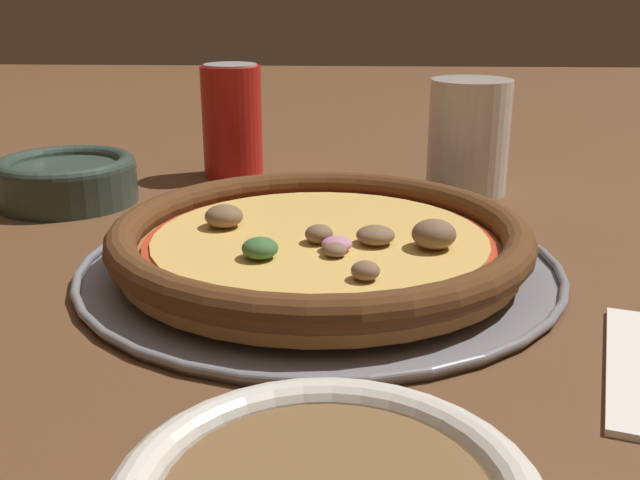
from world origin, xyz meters
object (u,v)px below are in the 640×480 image
drinking_cup (468,137)px  beverage_can (232,121)px  pizza_tray (320,265)px  pizza (320,239)px  bowl_near (67,178)px

drinking_cup → beverage_can: beverage_can is taller
pizza_tray → pizza: 0.02m
pizza_tray → bowl_near: bearing=55.9°
pizza_tray → beverage_can: bearing=20.9°
pizza_tray → bowl_near: size_ratio=2.67×
pizza → pizza_tray: bearing=29.5°
pizza → drinking_cup: drinking_cup is taller
pizza_tray → drinking_cup: bearing=-31.1°
drinking_cup → beverage_can: bearing=77.1°
bowl_near → drinking_cup: bearing=-81.7°
bowl_near → beverage_can: beverage_can is taller
pizza_tray → bowl_near: 0.31m
pizza → bowl_near: bearing=55.9°
pizza → beverage_can: beverage_can is taller
beverage_can → pizza: bearing=-159.1°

